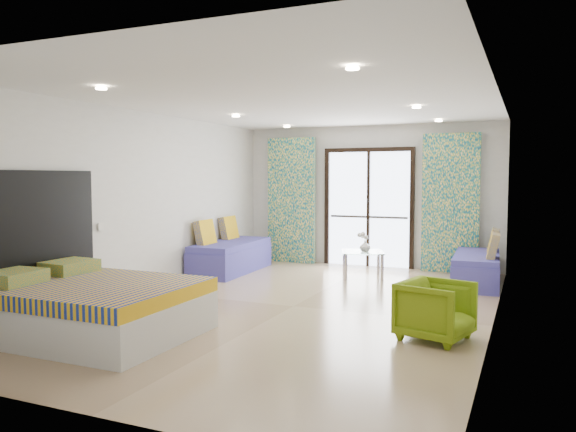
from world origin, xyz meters
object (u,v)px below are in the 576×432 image
at_px(daybed_right, 478,268).
at_px(armchair, 436,307).
at_px(coffee_table, 363,254).
at_px(daybed_left, 230,255).
at_px(bed, 93,308).

relative_size(daybed_right, armchair, 2.61).
distance_m(daybed_right, coffee_table, 1.87).
xyz_separation_m(daybed_left, daybed_right, (4.23, 0.51, -0.03)).
height_order(bed, armchair, bed).
relative_size(bed, coffee_table, 2.37).
xyz_separation_m(daybed_left, coffee_table, (2.37, 0.39, 0.10)).
height_order(bed, daybed_left, daybed_left).
distance_m(coffee_table, armchair, 3.69).
xyz_separation_m(daybed_right, coffee_table, (-1.86, -0.13, 0.13)).
distance_m(daybed_left, armchair, 5.00).
relative_size(bed, daybed_right, 1.16).
relative_size(daybed_left, armchair, 2.92).
bearing_deg(daybed_left, bed, -84.20).
bearing_deg(bed, coffee_table, 69.23).
relative_size(bed, daybed_left, 1.03).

